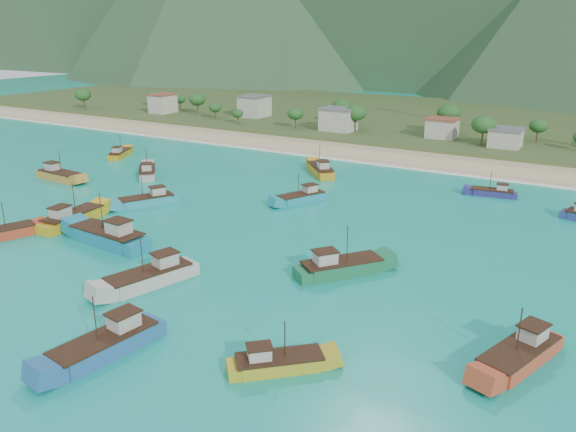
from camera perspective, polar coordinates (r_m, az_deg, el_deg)
The scene contains 21 objects.
ground at distance 73.69m, azimuth -8.28°, elevation -5.83°, with size 600.00×600.00×0.00m, color #0D8F81.
beach at distance 140.82m, azimuth 12.33°, elevation 5.70°, with size 400.00×18.00×1.20m, color beige.
land at distance 198.73m, azimuth 18.16°, elevation 8.84°, with size 400.00×110.00×2.40m, color #385123.
surf_line at distance 132.06m, azimuth 10.98°, elevation 4.95°, with size 400.00×2.50×0.08m, color white.
village at distance 159.94m, azimuth 20.08°, elevation 8.18°, with size 216.09×24.62×7.01m.
vegetation at distance 162.98m, azimuth 16.00°, elevation 9.01°, with size 274.62×25.76×9.24m.
boat_0 at distance 58.64m, azimuth -17.91°, elevation -12.40°, with size 5.03×12.09×6.93m.
boat_1 at distance 102.66m, azimuth 1.40°, elevation 1.82°, with size 6.93×10.37×5.94m.
boat_2 at distance 71.75m, azimuth -13.77°, elevation -6.11°, with size 6.70×12.40×7.03m.
boat_3 at distance 145.89m, azimuth -16.67°, elevation 6.04°, with size 6.70×9.84×5.65m.
boat_9 at distance 122.69m, azimuth 3.32°, elevation 4.64°, with size 10.23×10.70×6.76m.
boat_11 at distance 58.73m, azimuth 22.48°, elevation -12.99°, with size 6.66×11.54×6.54m.
boat_13 at distance 95.02m, azimuth -27.16°, elevation -1.65°, with size 6.47×10.72×6.09m.
boat_14 at distance 72.76m, azimuth 5.32°, elevation -5.29°, with size 9.92×11.35×6.91m.
boat_15 at distance 124.81m, azimuth -14.09°, elevation 4.31°, with size 9.62×10.00×6.33m.
boat_16 at distance 113.29m, azimuth 20.09°, elevation 2.19°, with size 8.74×3.76×5.00m.
boat_17 at distance 127.25m, azimuth -22.22°, elevation 3.79°, with size 11.68×4.00×6.81m.
boat_19 at distance 53.73m, azimuth -1.08°, elevation -14.82°, with size 8.50×8.13×5.37m.
boat_23 at distance 97.23m, azimuth -21.09°, elevation -0.29°, with size 4.85×12.26×7.05m.
boat_24 at distance 86.33m, azimuth -17.76°, elevation -2.08°, with size 13.95×4.97×8.10m.
boat_25 at distance 103.81m, azimuth -14.07°, elevation 1.48°, with size 7.79×10.76×6.24m.
Camera 1 is at (43.12, -51.65, 30.05)m, focal length 35.00 mm.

